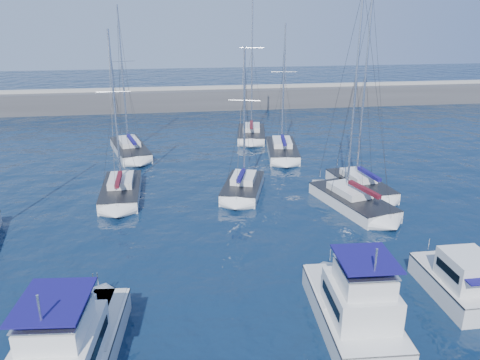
{
  "coord_description": "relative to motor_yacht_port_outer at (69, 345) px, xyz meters",
  "views": [
    {
      "loc": [
        -3.66,
        -22.94,
        14.48
      ],
      "look_at": [
        1.06,
        8.72,
        3.0
      ],
      "focal_mm": 35.0,
      "sensor_mm": 36.0,
      "label": 1
    }
  ],
  "objects": [
    {
      "name": "sailboat_mid_b",
      "position": [
        0.46,
        19.96,
        -0.43
      ],
      "size": [
        3.15,
        7.87,
        13.69
      ],
      "rotation": [
        0.0,
        0.0,
        0.01
      ],
      "color": "silver",
      "rests_on": "ground"
    },
    {
      "name": "breakwater",
      "position": [
        8.55,
        57.45,
        0.11
      ],
      "size": [
        160.0,
        6.0,
        4.45
      ],
      "color": "#424244",
      "rests_on": "ground"
    },
    {
      "name": "sailboat_back_c",
      "position": [
        16.56,
        29.9,
        -0.43
      ],
      "size": [
        4.29,
        8.71,
        13.87
      ],
      "rotation": [
        0.0,
        0.0,
        -0.15
      ],
      "color": "silver",
      "rests_on": "ground"
    },
    {
      "name": "ground",
      "position": [
        8.55,
        5.45,
        -0.94
      ],
      "size": [
        220.0,
        220.0,
        0.0
      ],
      "primitive_type": "plane",
      "color": "black",
      "rests_on": "ground"
    },
    {
      "name": "sailboat_back_a",
      "position": [
        0.27,
        32.62,
        -0.42
      ],
      "size": [
        5.1,
        9.26,
        15.61
      ],
      "rotation": [
        0.0,
        0.0,
        0.25
      ],
      "color": "silver",
      "rests_on": "ground"
    },
    {
      "name": "motor_yacht_stbd_inner",
      "position": [
        13.14,
        0.48,
        0.19
      ],
      "size": [
        3.79,
        7.74,
        4.69
      ],
      "rotation": [
        0.0,
        0.0,
        -0.06
      ],
      "color": "silver",
      "rests_on": "ground"
    },
    {
      "name": "motor_yacht_port_outer",
      "position": [
        0.0,
        0.0,
        0.0
      ],
      "size": [
        3.46,
        7.57,
        3.2
      ],
      "rotation": [
        0.0,
        0.0,
        -0.11
      ],
      "color": "silver",
      "rests_on": "ground"
    },
    {
      "name": "sailboat_mid_c",
      "position": [
        10.62,
        19.18,
        -0.43
      ],
      "size": [
        4.77,
        7.13,
        12.37
      ],
      "rotation": [
        0.0,
        0.0,
        -0.3
      ],
      "color": "silver",
      "rests_on": "ground"
    },
    {
      "name": "sailboat_mid_e",
      "position": [
        20.65,
        18.21,
        -0.39
      ],
      "size": [
        3.93,
        7.67,
        16.26
      ],
      "rotation": [
        0.0,
        0.0,
        0.12
      ],
      "color": "silver",
      "rests_on": "ground"
    },
    {
      "name": "motor_yacht_port_inner",
      "position": [
        0.2,
        -0.77,
        0.19
      ],
      "size": [
        4.27,
        8.87,
        4.69
      ],
      "rotation": [
        0.0,
        0.0,
        -0.1
      ],
      "color": "silver",
      "rests_on": "ground"
    },
    {
      "name": "motor_yacht_stbd_outer",
      "position": [
        19.59,
        2.09,
        0.0
      ],
      "size": [
        2.69,
        5.61,
        3.2
      ],
      "rotation": [
        0.0,
        0.0,
        -0.01
      ],
      "color": "silver",
      "rests_on": "ground"
    },
    {
      "name": "sailboat_mid_d",
      "position": [
        18.67,
        14.95,
        -0.4
      ],
      "size": [
        5.05,
        8.53,
        16.59
      ],
      "rotation": [
        0.0,
        0.0,
        0.25
      ],
      "color": "silver",
      "rests_on": "ground"
    },
    {
      "name": "sailboat_back_b",
      "position": [
        14.47,
        37.33,
        -0.39
      ],
      "size": [
        4.47,
        8.11,
        17.1
      ],
      "rotation": [
        0.0,
        0.0,
        -0.18
      ],
      "color": "silver",
      "rests_on": "ground"
    }
  ]
}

